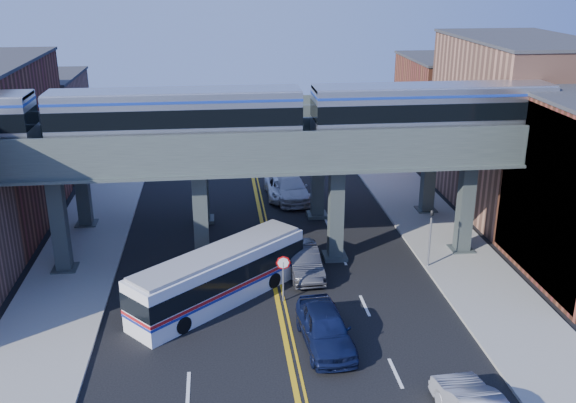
# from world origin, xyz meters

# --- Properties ---
(ground) EXTENTS (120.00, 120.00, 0.00)m
(ground) POSITION_xyz_m (0.00, 0.00, 0.00)
(ground) COLOR black
(ground) RESTS_ON ground
(sidewalk_west) EXTENTS (5.00, 70.00, 0.16)m
(sidewalk_west) POSITION_xyz_m (-11.50, 10.00, 0.08)
(sidewalk_west) COLOR gray
(sidewalk_west) RESTS_ON ground
(sidewalk_east) EXTENTS (5.00, 70.00, 0.16)m
(sidewalk_east) POSITION_xyz_m (11.50, 10.00, 0.08)
(sidewalk_east) COLOR gray
(sidewalk_east) RESTS_ON ground
(building_west_c) EXTENTS (8.00, 10.00, 8.00)m
(building_west_c) POSITION_xyz_m (-18.50, 29.00, 4.00)
(building_west_c) COLOR #9B6650
(building_west_c) RESTS_ON ground
(building_east_b) EXTENTS (8.00, 14.00, 12.00)m
(building_east_b) POSITION_xyz_m (18.50, 16.00, 6.00)
(building_east_b) COLOR #9B6650
(building_east_b) RESTS_ON ground
(building_east_c) EXTENTS (8.00, 10.00, 9.00)m
(building_east_c) POSITION_xyz_m (18.50, 29.00, 4.50)
(building_east_c) COLOR brown
(building_east_c) RESTS_ON ground
(mural_panel) EXTENTS (0.10, 9.50, 9.50)m
(mural_panel) POSITION_xyz_m (14.55, 4.00, 4.75)
(mural_panel) COLOR teal
(mural_panel) RESTS_ON ground
(elevated_viaduct_near) EXTENTS (52.00, 3.60, 7.40)m
(elevated_viaduct_near) POSITION_xyz_m (0.00, 8.00, 6.47)
(elevated_viaduct_near) COLOR #3C4544
(elevated_viaduct_near) RESTS_ON ground
(elevated_viaduct_far) EXTENTS (52.00, 3.60, 7.40)m
(elevated_viaduct_far) POSITION_xyz_m (0.00, 15.00, 6.47)
(elevated_viaduct_far) COLOR #3C4544
(elevated_viaduct_far) RESTS_ON ground
(transit_train) EXTENTS (42.68, 2.67, 3.11)m
(transit_train) POSITION_xyz_m (-5.06, 8.00, 9.08)
(transit_train) COLOR black
(transit_train) RESTS_ON elevated_viaduct_near
(stop_sign) EXTENTS (0.76, 0.09, 2.63)m
(stop_sign) POSITION_xyz_m (0.30, 3.00, 1.76)
(stop_sign) COLOR slate
(stop_sign) RESTS_ON ground
(traffic_signal) EXTENTS (0.15, 0.18, 4.10)m
(traffic_signal) POSITION_xyz_m (9.20, 6.00, 2.30)
(traffic_signal) COLOR slate
(traffic_signal) RESTS_ON ground
(transit_bus) EXTENTS (9.58, 8.79, 2.74)m
(transit_bus) POSITION_xyz_m (-3.03, 3.44, 1.41)
(transit_bus) COLOR white
(transit_bus) RESTS_ON ground
(car_lane_a) EXTENTS (2.48, 5.44, 1.81)m
(car_lane_a) POSITION_xyz_m (1.80, -1.40, 0.90)
(car_lane_a) COLOR #10173A
(car_lane_a) RESTS_ON ground
(car_lane_b) EXTENTS (1.95, 5.03, 1.63)m
(car_lane_b) POSITION_xyz_m (1.80, 6.14, 0.82)
(car_lane_b) COLOR #2E2E30
(car_lane_b) RESTS_ON ground
(car_lane_c) EXTENTS (2.49, 5.22, 1.44)m
(car_lane_c) POSITION_xyz_m (1.97, 19.48, 0.72)
(car_lane_c) COLOR white
(car_lane_c) RESTS_ON ground
(car_lane_d) EXTENTS (2.81, 6.11, 1.73)m
(car_lane_d) POSITION_xyz_m (2.56, 19.01, 0.87)
(car_lane_d) COLOR silver
(car_lane_d) RESTS_ON ground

